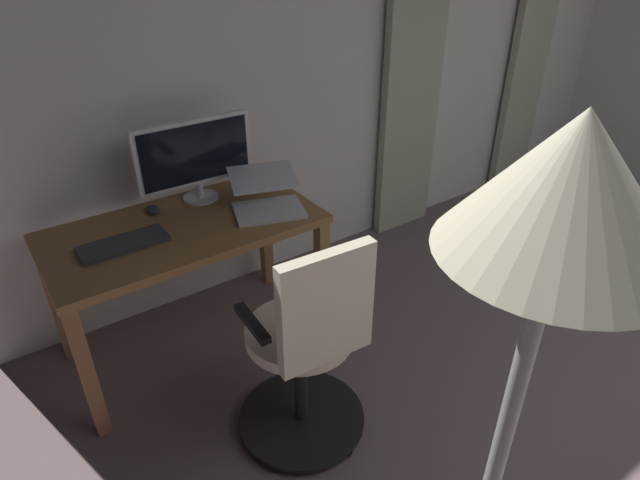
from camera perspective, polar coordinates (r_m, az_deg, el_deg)
back_room_partition at (r=3.51m, az=5.31°, el=19.85°), size 4.85×0.10×2.56m
curtain_left_panel at (r=4.57m, az=21.93°, el=19.41°), size 0.40×0.06×2.39m
curtain_right_panel at (r=3.64m, az=10.14°, el=18.57°), size 0.48×0.06×2.39m
desk at (r=2.62m, az=-14.25°, el=-0.35°), size 1.26×0.66×0.72m
office_chair at (r=2.15m, az=-1.34°, el=-12.04°), size 0.56×0.56×1.01m
computer_monitor at (r=2.71m, az=-13.29°, el=8.86°), size 0.60×0.18×0.41m
computer_keyboard at (r=2.47m, az=-20.42°, el=-0.39°), size 0.38×0.15×0.02m
laptop at (r=2.62m, az=-5.78°, el=4.52°), size 0.42×0.44×0.16m
computer_mouse at (r=2.71m, az=-17.53°, el=3.15°), size 0.06×0.10×0.04m
floor_lamp at (r=0.81m, az=22.50°, el=-6.40°), size 0.32×0.32×1.76m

